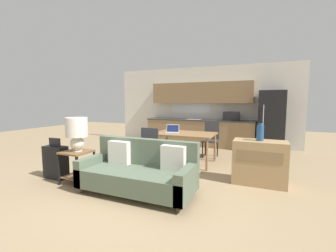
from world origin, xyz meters
name	(u,v)px	position (x,y,z in m)	size (l,w,h in m)	color
ground_plane	(130,190)	(0.00, 0.00, 0.00)	(20.00, 20.00, 0.00)	#9E8460
wall_back	(202,106)	(-0.01, 4.63, 1.35)	(6.40, 0.07, 2.70)	silver
kitchen_counter	(200,121)	(0.02, 4.33, 0.84)	(3.65, 0.65, 2.15)	#8E704C
refrigerator	(271,121)	(2.24, 4.22, 0.91)	(0.73, 0.75, 1.83)	black
dining_table	(185,135)	(0.28, 2.00, 0.68)	(1.44, 0.96, 0.74)	olive
couch	(139,172)	(0.19, -0.01, 0.33)	(1.88, 0.80, 0.86)	#3D2D1E
side_table	(77,162)	(-1.09, -0.09, 0.40)	(0.47, 0.47, 0.59)	brown
table_lamp	(77,131)	(-1.07, -0.07, 0.97)	(0.39, 0.39, 0.62)	silver
credenza	(259,162)	(2.00, 1.18, 0.40)	(0.92, 0.46, 0.80)	tan
vase	(260,133)	(1.99, 1.18, 0.94)	(0.12, 0.12, 0.31)	#234C84
dining_chair_far_right	(211,138)	(0.74, 2.87, 0.52)	(0.43, 0.43, 0.94)	#38383D
dining_chair_near_left	(152,146)	(-0.18, 1.17, 0.52)	(0.43, 0.43, 0.94)	#38383D
laptop	(172,131)	(-0.01, 1.92, 0.79)	(0.36, 0.31, 0.20)	#B7BABC
suitcase	(56,162)	(-1.66, -0.06, 0.32)	(0.47, 0.22, 0.80)	black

